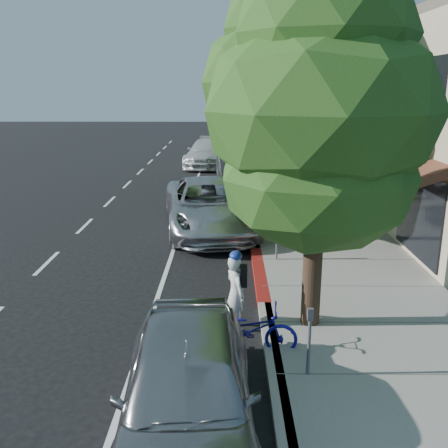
{
  "coord_description": "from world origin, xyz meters",
  "views": [
    {
      "loc": [
        -0.85,
        -11.76,
        5.07
      ],
      "look_at": [
        -0.98,
        1.51,
        1.35
      ],
      "focal_mm": 40.0,
      "sensor_mm": 36.0,
      "label": 1
    }
  ],
  "objects_px": {
    "pedestrian": "(312,176)",
    "street_tree_4": "(256,91)",
    "street_tree_2": "(270,103)",
    "silver_suv": "(210,206)",
    "street_tree_0": "(320,116)",
    "near_car_a": "(188,389)",
    "street_tree_5": "(252,91)",
    "white_pickup": "(208,153)",
    "street_tree_3": "(262,85)",
    "cyclist": "(235,293)",
    "bicycle": "(249,329)",
    "dark_sedan": "(236,171)",
    "dark_suv_far": "(233,143)",
    "street_tree_1": "(286,87)"
  },
  "relations": [
    {
      "from": "near_car_a",
      "to": "pedestrian",
      "type": "distance_m",
      "value": 17.44
    },
    {
      "from": "street_tree_0",
      "to": "dark_suv_far",
      "type": "bearing_deg",
      "value": 92.79
    },
    {
      "from": "cyclist",
      "to": "near_car_a",
      "type": "xyz_separation_m",
      "value": [
        -0.73,
        -3.5,
        0.02
      ]
    },
    {
      "from": "near_car_a",
      "to": "street_tree_1",
      "type": "bearing_deg",
      "value": 73.01
    },
    {
      "from": "silver_suv",
      "to": "white_pickup",
      "type": "relative_size",
      "value": 1.11
    },
    {
      "from": "street_tree_4",
      "to": "white_pickup",
      "type": "distance_m",
      "value": 5.22
    },
    {
      "from": "street_tree_4",
      "to": "street_tree_3",
      "type": "bearing_deg",
      "value": -90.0
    },
    {
      "from": "street_tree_2",
      "to": "dark_sedan",
      "type": "bearing_deg",
      "value": 111.74
    },
    {
      "from": "street_tree_5",
      "to": "bicycle",
      "type": "relative_size",
      "value": 4.04
    },
    {
      "from": "near_car_a",
      "to": "street_tree_3",
      "type": "bearing_deg",
      "value": 80.62
    },
    {
      "from": "cyclist",
      "to": "bicycle",
      "type": "distance_m",
      "value": 1.08
    },
    {
      "from": "bicycle",
      "to": "silver_suv",
      "type": "height_order",
      "value": "silver_suv"
    },
    {
      "from": "cyclist",
      "to": "near_car_a",
      "type": "height_order",
      "value": "near_car_a"
    },
    {
      "from": "street_tree_1",
      "to": "street_tree_3",
      "type": "relative_size",
      "value": 1.02
    },
    {
      "from": "street_tree_1",
      "to": "street_tree_0",
      "type": "bearing_deg",
      "value": -90.0
    },
    {
      "from": "silver_suv",
      "to": "near_car_a",
      "type": "distance_m",
      "value": 11.0
    },
    {
      "from": "street_tree_5",
      "to": "pedestrian",
      "type": "relative_size",
      "value": 4.79
    },
    {
      "from": "street_tree_1",
      "to": "white_pickup",
      "type": "xyz_separation_m",
      "value": [
        -3.1,
        16.25,
        -4.15
      ]
    },
    {
      "from": "pedestrian",
      "to": "street_tree_4",
      "type": "bearing_deg",
      "value": -95.63
    },
    {
      "from": "pedestrian",
      "to": "street_tree_0",
      "type": "bearing_deg",
      "value": 63.81
    },
    {
      "from": "street_tree_0",
      "to": "street_tree_4",
      "type": "relative_size",
      "value": 0.96
    },
    {
      "from": "street_tree_3",
      "to": "white_pickup",
      "type": "bearing_deg",
      "value": 126.08
    },
    {
      "from": "street_tree_1",
      "to": "dark_sedan",
      "type": "distance_m",
      "value": 10.48
    },
    {
      "from": "street_tree_1",
      "to": "street_tree_2",
      "type": "bearing_deg",
      "value": 90.0
    },
    {
      "from": "street_tree_3",
      "to": "street_tree_4",
      "type": "distance_m",
      "value": 6.01
    },
    {
      "from": "dark_sedan",
      "to": "street_tree_5",
      "type": "bearing_deg",
      "value": 79.68
    },
    {
      "from": "street_tree_5",
      "to": "white_pickup",
      "type": "xyz_separation_m",
      "value": [
        -3.1,
        -7.75,
        -3.71
      ]
    },
    {
      "from": "street_tree_2",
      "to": "silver_suv",
      "type": "xyz_separation_m",
      "value": [
        -2.41,
        -4.5,
        -3.39
      ]
    },
    {
      "from": "cyclist",
      "to": "street_tree_2",
      "type": "bearing_deg",
      "value": -33.04
    },
    {
      "from": "street_tree_3",
      "to": "bicycle",
      "type": "distance_m",
      "value": 19.59
    },
    {
      "from": "street_tree_4",
      "to": "cyclist",
      "type": "height_order",
      "value": "street_tree_4"
    },
    {
      "from": "street_tree_0",
      "to": "street_tree_3",
      "type": "xyz_separation_m",
      "value": [
        -0.0,
        18.0,
        0.57
      ]
    },
    {
      "from": "street_tree_1",
      "to": "street_tree_4",
      "type": "distance_m",
      "value": 18.0
    },
    {
      "from": "street_tree_4",
      "to": "dark_suv_far",
      "type": "bearing_deg",
      "value": 106.66
    },
    {
      "from": "cyclist",
      "to": "bicycle",
      "type": "bearing_deg",
      "value": 169.2
    },
    {
      "from": "silver_suv",
      "to": "street_tree_5",
      "type": "bearing_deg",
      "value": 75.99
    },
    {
      "from": "white_pickup",
      "to": "dark_suv_far",
      "type": "relative_size",
      "value": 1.31
    },
    {
      "from": "street_tree_1",
      "to": "silver_suv",
      "type": "height_order",
      "value": "street_tree_1"
    },
    {
      "from": "street_tree_2",
      "to": "near_car_a",
      "type": "relative_size",
      "value": 1.46
    },
    {
      "from": "cyclist",
      "to": "pedestrian",
      "type": "relative_size",
      "value": 1.04
    },
    {
      "from": "street_tree_2",
      "to": "cyclist",
      "type": "relative_size",
      "value": 4.4
    },
    {
      "from": "street_tree_4",
      "to": "bicycle",
      "type": "distance_m",
      "value": 25.38
    },
    {
      "from": "street_tree_4",
      "to": "street_tree_2",
      "type": "bearing_deg",
      "value": -90.0
    },
    {
      "from": "street_tree_0",
      "to": "street_tree_4",
      "type": "height_order",
      "value": "street_tree_4"
    },
    {
      "from": "street_tree_0",
      "to": "white_pickup",
      "type": "bearing_deg",
      "value": 97.93
    },
    {
      "from": "bicycle",
      "to": "pedestrian",
      "type": "height_order",
      "value": "pedestrian"
    },
    {
      "from": "street_tree_1",
      "to": "street_tree_2",
      "type": "distance_m",
      "value": 6.04
    },
    {
      "from": "cyclist",
      "to": "dark_sedan",
      "type": "relative_size",
      "value": 0.33
    },
    {
      "from": "bicycle",
      "to": "street_tree_0",
      "type": "bearing_deg",
      "value": -48.68
    },
    {
      "from": "white_pickup",
      "to": "near_car_a",
      "type": "xyz_separation_m",
      "value": [
        0.77,
        -25.75,
        -0.01
      ]
    }
  ]
}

